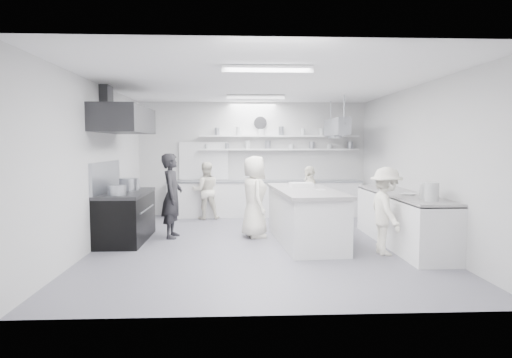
{
  "coord_description": "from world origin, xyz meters",
  "views": [
    {
      "loc": [
        -0.46,
        -8.15,
        1.87
      ],
      "look_at": [
        -0.05,
        0.6,
        1.19
      ],
      "focal_mm": 30.65,
      "sensor_mm": 36.0,
      "label": 1
    }
  ],
  "objects_px": {
    "stove": "(126,218)",
    "cook_stove": "(172,196)",
    "right_counter": "(402,220)",
    "cook_back": "(206,191)",
    "back_counter": "(265,199)",
    "prep_island": "(305,217)"
  },
  "relations": [
    {
      "from": "stove",
      "to": "prep_island",
      "type": "relative_size",
      "value": 0.68
    },
    {
      "from": "back_counter",
      "to": "right_counter",
      "type": "height_order",
      "value": "right_counter"
    },
    {
      "from": "stove",
      "to": "cook_stove",
      "type": "height_order",
      "value": "cook_stove"
    },
    {
      "from": "cook_stove",
      "to": "stove",
      "type": "bearing_deg",
      "value": 108.1
    },
    {
      "from": "back_counter",
      "to": "cook_back",
      "type": "bearing_deg",
      "value": -166.48
    },
    {
      "from": "cook_back",
      "to": "back_counter",
      "type": "bearing_deg",
      "value": -174.82
    },
    {
      "from": "stove",
      "to": "cook_stove",
      "type": "distance_m",
      "value": 0.98
    },
    {
      "from": "prep_island",
      "to": "cook_stove",
      "type": "xyz_separation_m",
      "value": [
        -2.61,
        0.54,
        0.36
      ]
    },
    {
      "from": "back_counter",
      "to": "right_counter",
      "type": "xyz_separation_m",
      "value": [
        2.35,
        -3.4,
        0.01
      ]
    },
    {
      "from": "back_counter",
      "to": "right_counter",
      "type": "bearing_deg",
      "value": -55.35
    },
    {
      "from": "right_counter",
      "to": "cook_stove",
      "type": "bearing_deg",
      "value": 169.08
    },
    {
      "from": "cook_back",
      "to": "prep_island",
      "type": "bearing_deg",
      "value": 119.03
    },
    {
      "from": "stove",
      "to": "back_counter",
      "type": "relative_size",
      "value": 0.36
    },
    {
      "from": "prep_island",
      "to": "back_counter",
      "type": "bearing_deg",
      "value": 96.04
    },
    {
      "from": "cook_back",
      "to": "stove",
      "type": "bearing_deg",
      "value": 52.03
    },
    {
      "from": "stove",
      "to": "right_counter",
      "type": "height_order",
      "value": "right_counter"
    },
    {
      "from": "stove",
      "to": "prep_island",
      "type": "distance_m",
      "value": 3.48
    },
    {
      "from": "stove",
      "to": "prep_island",
      "type": "height_order",
      "value": "prep_island"
    },
    {
      "from": "right_counter",
      "to": "cook_back",
      "type": "bearing_deg",
      "value": 141.84
    },
    {
      "from": "stove",
      "to": "cook_back",
      "type": "bearing_deg",
      "value": 60.36
    },
    {
      "from": "prep_island",
      "to": "cook_back",
      "type": "relative_size",
      "value": 1.84
    },
    {
      "from": "right_counter",
      "to": "prep_island",
      "type": "bearing_deg",
      "value": 170.22
    }
  ]
}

